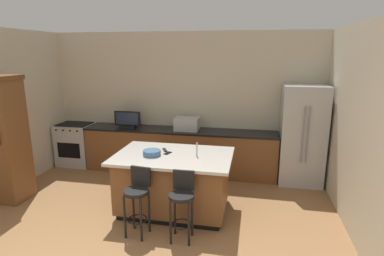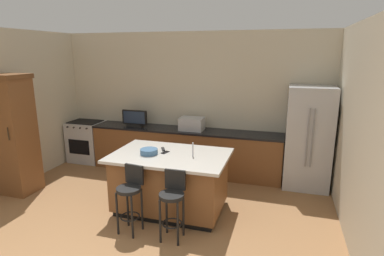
# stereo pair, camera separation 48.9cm
# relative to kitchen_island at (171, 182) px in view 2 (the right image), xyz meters

# --- Properties ---
(wall_back) EXTENTS (6.21, 0.12, 2.90)m
(wall_back) POSITION_rel_kitchen_island_xyz_m (-0.28, 2.02, 0.97)
(wall_back) COLOR beige
(wall_back) RESTS_ON ground_plane
(wall_left) EXTENTS (0.12, 4.57, 2.90)m
(wall_left) POSITION_rel_kitchen_island_xyz_m (-3.18, -0.06, 0.97)
(wall_left) COLOR beige
(wall_left) RESTS_ON ground_plane
(wall_right) EXTENTS (0.12, 4.57, 2.90)m
(wall_right) POSITION_rel_kitchen_island_xyz_m (2.63, -0.06, 0.97)
(wall_right) COLOR beige
(wall_right) RESTS_ON ground_plane
(counter_back) EXTENTS (4.02, 0.62, 0.92)m
(counter_back) POSITION_rel_kitchen_island_xyz_m (-0.30, 1.64, -0.02)
(counter_back) COLOR brown
(counter_back) RESTS_ON ground_plane
(kitchen_island) EXTENTS (1.81, 1.20, 0.94)m
(kitchen_island) POSITION_rel_kitchen_island_xyz_m (0.00, 0.00, 0.00)
(kitchen_island) COLOR black
(kitchen_island) RESTS_ON ground_plane
(refrigerator) EXTENTS (0.81, 0.73, 1.90)m
(refrigerator) POSITION_rel_kitchen_island_xyz_m (2.11, 1.59, 0.47)
(refrigerator) COLOR #B7BABF
(refrigerator) RESTS_ON ground_plane
(range_oven) EXTENTS (0.75, 0.63, 0.94)m
(range_oven) POSITION_rel_kitchen_island_xyz_m (-2.70, 1.64, -0.01)
(range_oven) COLOR #B7BABF
(range_oven) RESTS_ON ground_plane
(cabinet_tower) EXTENTS (0.57, 0.58, 2.13)m
(cabinet_tower) POSITION_rel_kitchen_island_xyz_m (-2.85, -0.15, 0.63)
(cabinet_tower) COLOR brown
(cabinet_tower) RESTS_ON ground_plane
(microwave) EXTENTS (0.48, 0.36, 0.26)m
(microwave) POSITION_rel_kitchen_island_xyz_m (-0.14, 1.64, 0.57)
(microwave) COLOR #B7BABF
(microwave) RESTS_ON counter_back
(tv_monitor) EXTENTS (0.56, 0.16, 0.35)m
(tv_monitor) POSITION_rel_kitchen_island_xyz_m (-1.41, 1.59, 0.61)
(tv_monitor) COLOR black
(tv_monitor) RESTS_ON counter_back
(sink_faucet_back) EXTENTS (0.02, 0.02, 0.24)m
(sink_faucet_back) POSITION_rel_kitchen_island_xyz_m (-0.15, 1.74, 0.56)
(sink_faucet_back) COLOR #B2B2B7
(sink_faucet_back) RESTS_ON counter_back
(sink_faucet_island) EXTENTS (0.02, 0.02, 0.22)m
(sink_faucet_island) POSITION_rel_kitchen_island_xyz_m (0.37, 0.00, 0.57)
(sink_faucet_island) COLOR #B2B2B7
(sink_faucet_island) RESTS_ON kitchen_island
(bar_stool_left) EXTENTS (0.34, 0.35, 0.96)m
(bar_stool_left) POSITION_rel_kitchen_island_xyz_m (-0.31, -0.75, 0.09)
(bar_stool_left) COLOR black
(bar_stool_left) RESTS_ON ground_plane
(bar_stool_right) EXTENTS (0.34, 0.34, 0.95)m
(bar_stool_right) POSITION_rel_kitchen_island_xyz_m (0.31, -0.74, 0.08)
(bar_stool_right) COLOR black
(bar_stool_right) RESTS_ON ground_plane
(fruit_bowl) EXTENTS (0.27, 0.27, 0.08)m
(fruit_bowl) POSITION_rel_kitchen_island_xyz_m (-0.31, -0.09, 0.50)
(fruit_bowl) COLOR #3F668C
(fruit_bowl) RESTS_ON kitchen_island
(cell_phone) EXTENTS (0.11, 0.16, 0.01)m
(cell_phone) POSITION_rel_kitchen_island_xyz_m (-0.10, 0.05, 0.46)
(cell_phone) COLOR black
(cell_phone) RESTS_ON kitchen_island
(tv_remote) EXTENTS (0.12, 0.17, 0.02)m
(tv_remote) POSITION_rel_kitchen_island_xyz_m (-0.19, 0.18, 0.47)
(tv_remote) COLOR black
(tv_remote) RESTS_ON kitchen_island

